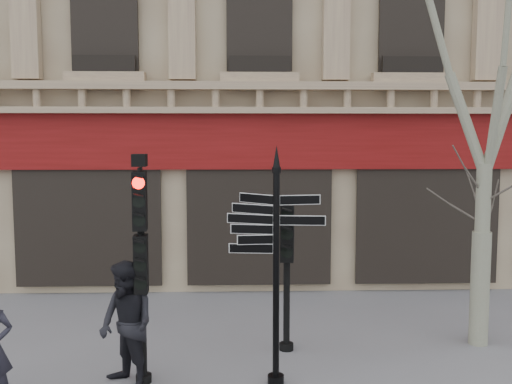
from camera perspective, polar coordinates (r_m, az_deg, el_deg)
ground at (r=9.19m, az=1.53°, el=-18.18°), size 80.00×80.00×0.00m
fingerpost at (r=8.34m, az=2.05°, el=-3.39°), size 1.85×1.85×3.58m
traffic_signal_main at (r=8.60m, az=-11.42°, el=-4.75°), size 0.40×0.30×3.45m
traffic_signal_secondary at (r=9.82m, az=3.11°, el=-5.72°), size 0.47×0.36×2.56m
plane_tree at (r=10.83m, az=22.35°, el=14.79°), size 2.96×2.96×7.86m
pedestrian_b at (r=8.79m, az=-12.82°, el=-12.87°), size 1.15×1.15×1.88m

